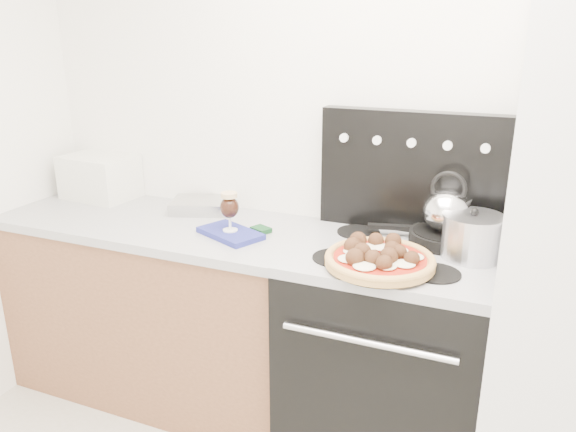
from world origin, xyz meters
The scene contains 15 objects.
room_shell centered at (0.00, 0.29, 1.25)m, with size 3.52×3.01×2.52m.
base_cabinet centered at (-1.02, 1.20, 0.43)m, with size 1.45×0.60×0.86m, color brown.
countertop centered at (-1.02, 1.20, 0.88)m, with size 1.48×0.63×0.04m, color #B1B1B3.
stove_body centered at (0.08, 1.18, 0.44)m, with size 0.76×0.65×0.88m, color black.
cooktop centered at (0.08, 1.18, 0.90)m, with size 0.76×0.65×0.04m, color #ADADB2.
backguard centered at (0.08, 1.45, 1.17)m, with size 0.76×0.08×0.50m, color black.
toaster_oven centered at (-1.49, 1.38, 1.01)m, with size 0.35×0.26×0.22m, color silver.
foil_sheet centered at (-0.89, 1.38, 0.93)m, with size 0.28×0.21×0.06m, color silver.
oven_mitt centered at (-0.60, 1.13, 0.91)m, with size 0.28×0.16×0.02m, color navy.
beer_glass centered at (-0.60, 1.13, 1.01)m, with size 0.08×0.08×0.17m, color black, non-canonical shape.
pizza_pan centered at (0.07, 1.00, 0.93)m, with size 0.36×0.36×0.01m, color black.
pizza centered at (0.07, 1.00, 0.96)m, with size 0.39×0.39×0.06m, color #D5B460, non-canonical shape.
skillet centered at (0.25, 1.34, 0.94)m, with size 0.28×0.28×0.05m, color black.
tea_kettle centered at (0.25, 1.34, 1.07)m, with size 0.19×0.19×0.21m, color silver, non-canonical shape.
stock_pot centered at (0.36, 1.23, 1.00)m, with size 0.22×0.22×0.16m, color silver.
Camera 1 is at (0.47, -0.82, 1.73)m, focal length 35.00 mm.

